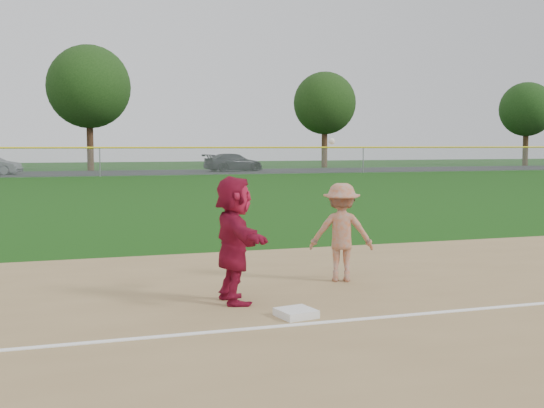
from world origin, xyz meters
name	(u,v)px	position (x,y,z in m)	size (l,w,h in m)	color
ground	(306,309)	(0.00, 0.00, 0.00)	(160.00, 160.00, 0.00)	#133F0C
foul_line	(329,322)	(0.00, -0.80, 0.03)	(60.00, 0.10, 0.01)	white
parking_asphalt	(95,173)	(0.00, 46.00, 0.01)	(120.00, 10.00, 0.01)	black
first_base	(296,313)	(-0.30, -0.42, 0.07)	(0.44, 0.44, 0.10)	white
base_runner	(234,239)	(-0.84, 0.61, 0.90)	(1.64, 0.52, 1.77)	maroon
car_right	(234,162)	(11.16, 46.12, 0.74)	(2.05, 5.05, 1.46)	black
first_base_play	(341,232)	(1.18, 1.53, 0.81)	(1.16, 1.29, 2.29)	gray
outfield_fence	(100,148)	(0.00, 40.00, 1.96)	(110.00, 0.12, 110.00)	#999EA0
tree_2	(89,87)	(0.00, 51.50, 7.06)	(7.00, 7.00, 10.58)	#382214
tree_3	(325,103)	(22.00, 52.80, 6.16)	(6.00, 6.00, 9.19)	#3C2515
tree_4	(527,109)	(44.00, 51.20, 5.85)	(5.60, 5.60, 8.67)	#322212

